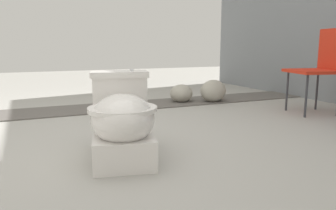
{
  "coord_description": "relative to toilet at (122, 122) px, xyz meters",
  "views": [
    {
      "loc": [
        2.15,
        -0.51,
        0.67
      ],
      "look_at": [
        0.29,
        0.31,
        0.3
      ],
      "focal_mm": 35.0,
      "sensor_mm": 36.0,
      "label": 1
    }
  ],
  "objects": [
    {
      "name": "gravel_strip",
      "position": [
        -1.62,
        0.5,
        -0.21
      ],
      "size": [
        0.56,
        8.0,
        0.01
      ],
      "primitive_type": "cube",
      "color": "#605B56",
      "rests_on": "ground"
    },
    {
      "name": "toilet",
      "position": [
        0.0,
        0.0,
        0.0
      ],
      "size": [
        0.7,
        0.5,
        0.52
      ],
      "rotation": [
        0.0,
        0.0,
        -0.22
      ],
      "color": "white",
      "rests_on": "ground"
    },
    {
      "name": "boulder_near",
      "position": [
        -1.48,
        1.54,
        -0.09
      ],
      "size": [
        0.36,
        0.41,
        0.27
      ],
      "primitive_type": "ellipsoid",
      "rotation": [
        0.0,
        0.0,
        1.87
      ],
      "color": "#ADA899",
      "rests_on": "ground"
    },
    {
      "name": "ground_plane",
      "position": [
        -0.3,
        -0.0,
        -0.22
      ],
      "size": [
        14.0,
        14.0,
        0.0
      ],
      "primitive_type": "plane",
      "color": "#A8A59E"
    },
    {
      "name": "folding_chair_left",
      "position": [
        -0.5,
        2.19,
        0.29
      ],
      "size": [
        0.53,
        0.53,
        0.83
      ],
      "rotation": [
        0.0,
        0.0,
        -1.81
      ],
      "color": "red",
      "rests_on": "ground"
    },
    {
      "name": "boulder_far",
      "position": [
        -1.62,
        1.19,
        -0.11
      ],
      "size": [
        0.4,
        0.4,
        0.21
      ],
      "primitive_type": "ellipsoid",
      "rotation": [
        0.0,
        0.0,
        2.47
      ],
      "color": "#ADA899",
      "rests_on": "ground"
    }
  ]
}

